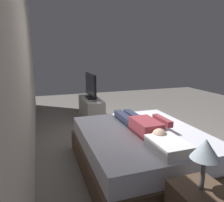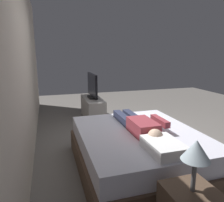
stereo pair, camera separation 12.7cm
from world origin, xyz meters
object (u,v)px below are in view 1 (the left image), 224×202
Objects in this scene: bed at (141,150)px; lamp at (205,150)px; person at (142,124)px; remote at (162,123)px; tv at (91,87)px; tv_stand at (91,108)px; pillow at (169,146)px.

lamp is (-1.26, 0.10, 0.59)m from bed.
remote is (0.15, -0.40, -0.07)m from person.
person is at bearing -38.76° from bed.
bed is 1.39m from lamp.
person is 2.43m from tv.
tv is at bearing 2.62° from bed.
tv_stand is at bearing 13.37° from remote.
bed is at bearing 141.24° from person.
remote is at bearing -27.70° from pillow.
bed is 1.52× the size of person.
lamp reaches higher than remote.
pillow is 0.38× the size of person.
bed is 0.72m from pillow.
person is at bearing -5.66° from lamp.
bed is at bearing 112.81° from remote.
pillow is 3.11m from tv_stand.
lamp reaches higher than tv_stand.
tv_stand is at bearing 3.20° from person.
person is 1.31m from lamp.
lamp is (-1.44, 0.53, 0.30)m from remote.
remote is at bearing -166.63° from tv_stand.
pillow reaches higher than remote.
person is 1.43× the size of tv.
pillow is at bearing -9.53° from lamp.
tv is 2.10× the size of lamp.
tv is at bearing 3.20° from person.
lamp is (-3.71, -0.01, 0.07)m from tv.
remote is 0.17× the size of tv.
lamp is (-3.71, -0.01, 0.60)m from tv_stand.
person is 2.46m from tv_stand.
lamp is (-0.62, 0.10, 0.25)m from pillow.
tv is at bearing 0.13° from lamp.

